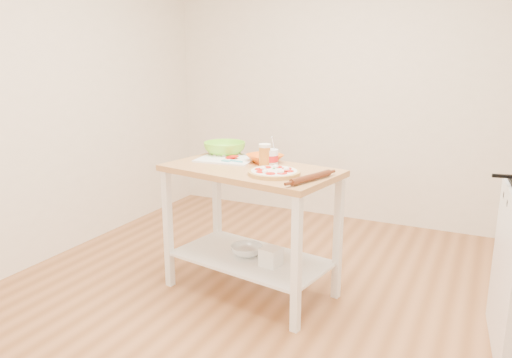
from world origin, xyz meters
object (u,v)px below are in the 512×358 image
object	(u,v)px
shelf_glass_bowl	(247,250)
rolling_pin	(311,178)
pizza	(274,172)
beer_pint	(265,156)
prep_island	(251,204)
orange_bowl	(265,158)
spatula	(231,161)
shelf_bin	(271,257)
cutting_board	(226,159)
green_bowl	(225,149)
yogurt_tub	(271,158)
knife	(236,153)

from	to	relation	value
shelf_glass_bowl	rolling_pin	bearing A→B (deg)	-18.96
pizza	beer_pint	world-z (taller)	beer_pint
prep_island	orange_bowl	size ratio (longest dim) A/B	5.28
spatula	shelf_glass_bowl	world-z (taller)	spatula
shelf_glass_bowl	shelf_bin	distance (m)	0.24
pizza	rolling_pin	world-z (taller)	pizza
cutting_board	beer_pint	xyz separation A→B (m)	(0.35, -0.11, 0.07)
green_bowl	yogurt_tub	world-z (taller)	yogurt_tub
cutting_board	green_bowl	size ratio (longest dim) A/B	1.37
knife	yogurt_tub	world-z (taller)	yogurt_tub
green_bowl	yogurt_tub	distance (m)	0.53
yogurt_tub	rolling_pin	xyz separation A→B (m)	(0.37, -0.24, -0.04)
prep_island	beer_pint	size ratio (longest dim) A/B	7.74
yogurt_tub	prep_island	bearing A→B (deg)	-146.14
pizza	beer_pint	bearing A→B (deg)	132.02
rolling_pin	pizza	bearing A→B (deg)	168.55
prep_island	green_bowl	size ratio (longest dim) A/B	4.00
shelf_glass_bowl	shelf_bin	size ratio (longest dim) A/B	1.84
cutting_board	shelf_glass_bowl	world-z (taller)	cutting_board
orange_bowl	green_bowl	xyz separation A→B (m)	(-0.38, 0.11, 0.02)
pizza	rolling_pin	size ratio (longest dim) A/B	0.95
shelf_glass_bowl	shelf_bin	xyz separation A→B (m)	(0.22, -0.09, 0.03)
pizza	shelf_glass_bowl	distance (m)	0.69
spatula	beer_pint	bearing A→B (deg)	0.41
orange_bowl	green_bowl	world-z (taller)	green_bowl
cutting_board	knife	size ratio (longest dim) A/B	1.64
green_bowl	rolling_pin	world-z (taller)	green_bowl
pizza	orange_bowl	size ratio (longest dim) A/B	1.41
knife	orange_bowl	bearing A→B (deg)	-1.37
prep_island	spatula	distance (m)	0.33
shelf_glass_bowl	orange_bowl	bearing A→B (deg)	73.15
yogurt_tub	rolling_pin	size ratio (longest dim) A/B	0.61
orange_bowl	shelf_bin	xyz separation A→B (m)	(0.17, -0.26, -0.61)
green_bowl	rolling_pin	size ratio (longest dim) A/B	0.89
orange_bowl	shelf_glass_bowl	bearing A→B (deg)	-106.85
spatula	shelf_bin	distance (m)	0.71
prep_island	rolling_pin	world-z (taller)	rolling_pin
shelf_bin	yogurt_tub	bearing A→B (deg)	115.92
rolling_pin	spatula	bearing A→B (deg)	160.91
shelf_glass_bowl	beer_pint	bearing A→B (deg)	10.60
cutting_board	spatula	distance (m)	0.12
orange_bowl	yogurt_tub	xyz separation A→B (m)	(0.10, -0.12, 0.03)
pizza	beer_pint	distance (m)	0.21
orange_bowl	shelf_bin	size ratio (longest dim) A/B	1.92
prep_island	orange_bowl	bearing A→B (deg)	85.60
knife	pizza	bearing A→B (deg)	-17.18
orange_bowl	green_bowl	bearing A→B (deg)	164.30
green_bowl	prep_island	bearing A→B (deg)	-39.19
cutting_board	rolling_pin	bearing A→B (deg)	-27.88
spatula	pizza	bearing A→B (deg)	-17.66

